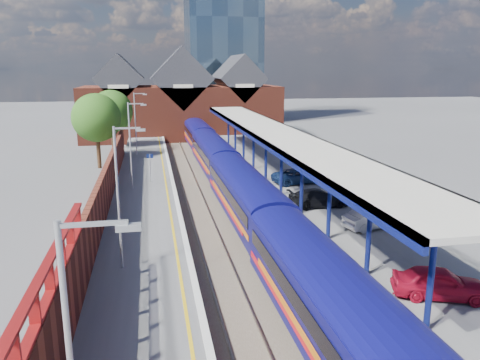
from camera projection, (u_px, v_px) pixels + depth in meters
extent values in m
plane|color=#5B5B5E|center=(201.00, 176.00, 47.45)|extent=(240.00, 240.00, 0.00)
cube|color=#473D33|center=(214.00, 202.00, 37.89)|extent=(6.00, 76.00, 0.06)
cube|color=slate|center=(187.00, 203.00, 37.46)|extent=(0.07, 76.00, 0.14)
cube|color=slate|center=(205.00, 202.00, 37.72)|extent=(0.07, 76.00, 0.14)
cube|color=slate|center=(224.00, 201.00, 38.01)|extent=(0.07, 76.00, 0.14)
cube|color=slate|center=(241.00, 200.00, 38.27)|extent=(0.07, 76.00, 0.14)
cube|color=#565659|center=(145.00, 200.00, 36.77)|extent=(5.00, 76.00, 1.00)
cube|color=#565659|center=(286.00, 193.00, 38.88)|extent=(6.00, 76.00, 1.00)
cube|color=silver|center=(175.00, 192.00, 37.08)|extent=(0.30, 76.00, 0.05)
cube|color=silver|center=(252.00, 189.00, 38.23)|extent=(0.30, 76.00, 0.05)
cube|color=yellow|center=(167.00, 193.00, 36.97)|extent=(0.14, 76.00, 0.01)
cube|color=#0C0C57|center=(336.00, 313.00, 17.00)|extent=(2.96, 16.03, 2.50)
cube|color=#0C0C57|center=(337.00, 282.00, 16.71)|extent=(2.96, 16.03, 0.60)
cube|color=#0C0C57|center=(245.00, 196.00, 32.86)|extent=(2.96, 16.03, 2.50)
cube|color=#0C0C57|center=(245.00, 178.00, 32.57)|extent=(2.96, 16.03, 0.60)
cube|color=#0C0C57|center=(213.00, 154.00, 48.72)|extent=(2.96, 16.03, 2.50)
cube|color=#0C0C57|center=(213.00, 143.00, 48.43)|extent=(2.96, 16.03, 0.60)
cube|color=#0C0C57|center=(197.00, 133.00, 64.58)|extent=(2.96, 16.03, 2.50)
cube|color=#0C0C57|center=(197.00, 124.00, 64.29)|extent=(2.96, 16.03, 0.60)
cube|color=black|center=(210.00, 167.00, 40.43)|extent=(0.04, 60.54, 0.70)
cube|color=orange|center=(210.00, 176.00, 40.61)|extent=(0.03, 55.27, 0.30)
cube|color=red|center=(210.00, 178.00, 40.67)|extent=(0.03, 55.27, 0.30)
cube|color=black|center=(194.00, 139.00, 70.30)|extent=(2.00, 2.40, 0.60)
cylinder|color=navy|center=(431.00, 279.00, 17.07)|extent=(0.24, 0.24, 4.20)
cylinder|color=navy|center=(369.00, 233.00, 21.85)|extent=(0.24, 0.24, 4.20)
cylinder|color=navy|center=(329.00, 203.00, 26.63)|extent=(0.24, 0.24, 4.20)
cylinder|color=navy|center=(302.00, 183.00, 31.41)|extent=(0.24, 0.24, 4.20)
cylinder|color=navy|center=(281.00, 168.00, 36.18)|extent=(0.24, 0.24, 4.20)
cylinder|color=navy|center=(266.00, 156.00, 40.96)|extent=(0.24, 0.24, 4.20)
cylinder|color=navy|center=(254.00, 147.00, 45.74)|extent=(0.24, 0.24, 4.20)
cylinder|color=navy|center=(244.00, 140.00, 50.52)|extent=(0.24, 0.24, 4.20)
cylinder|color=navy|center=(235.00, 134.00, 55.29)|extent=(0.24, 0.24, 4.20)
cylinder|color=navy|center=(228.00, 129.00, 60.07)|extent=(0.24, 0.24, 4.20)
cube|color=beige|center=(275.00, 132.00, 39.58)|extent=(4.50, 52.00, 0.25)
cube|color=navy|center=(250.00, 135.00, 39.22)|extent=(0.20, 52.00, 0.55)
cube|color=navy|center=(299.00, 133.00, 40.01)|extent=(0.20, 52.00, 0.55)
cube|color=#A5A8AA|center=(93.00, 224.00, 8.23)|extent=(1.20, 0.08, 0.08)
cube|color=#A5A8AA|center=(128.00, 227.00, 8.37)|extent=(0.45, 0.18, 0.12)
cylinder|color=#A5A8AA|center=(118.00, 200.00, 22.28)|extent=(0.12, 0.12, 7.00)
cube|color=#A5A8AA|center=(127.00, 128.00, 21.61)|extent=(1.20, 0.08, 0.08)
cube|color=#A5A8AA|center=(140.00, 130.00, 21.74)|extent=(0.45, 0.18, 0.12)
cylinder|color=#A5A8AA|center=(130.00, 146.00, 37.57)|extent=(0.12, 0.12, 7.00)
cube|color=#A5A8AA|center=(136.00, 104.00, 36.90)|extent=(1.20, 0.08, 0.08)
cube|color=#A5A8AA|center=(144.00, 105.00, 37.03)|extent=(0.45, 0.18, 0.12)
cylinder|color=#A5A8AA|center=(135.00, 124.00, 52.86)|extent=(0.12, 0.12, 7.00)
cube|color=#A5A8AA|center=(139.00, 94.00, 52.19)|extent=(1.20, 0.08, 0.08)
cube|color=#A5A8AA|center=(145.00, 94.00, 52.32)|extent=(0.45, 0.18, 0.12)
cylinder|color=#A5A8AA|center=(150.00, 168.00, 40.28)|extent=(0.08, 0.08, 2.50)
cube|color=#0C194C|center=(150.00, 156.00, 40.04)|extent=(0.55, 0.06, 0.35)
cube|color=maroon|center=(102.00, 199.00, 30.12)|extent=(0.35, 50.00, 2.80)
cube|color=maroon|center=(41.00, 276.00, 13.32)|extent=(0.30, 15.00, 0.12)
cube|color=maroon|center=(44.00, 307.00, 13.54)|extent=(0.30, 15.00, 0.12)
cube|color=maroon|center=(14.00, 353.00, 10.57)|extent=(0.30, 0.12, 1.00)
cube|color=maroon|center=(34.00, 310.00, 12.48)|extent=(0.30, 0.12, 1.00)
cube|color=maroon|center=(49.00, 278.00, 14.39)|extent=(0.30, 0.12, 1.00)
cube|color=maroon|center=(61.00, 253.00, 16.30)|extent=(0.30, 0.12, 1.00)
cube|color=maroon|center=(70.00, 234.00, 18.22)|extent=(0.30, 0.12, 1.00)
cube|color=maroon|center=(77.00, 218.00, 20.13)|extent=(0.30, 0.12, 1.00)
cube|color=maroon|center=(181.00, 112.00, 73.28)|extent=(30.00, 12.00, 8.00)
cube|color=#232328|center=(120.00, 78.00, 70.43)|extent=(7.13, 12.00, 7.13)
cube|color=#232328|center=(180.00, 78.00, 72.08)|extent=(9.16, 12.00, 9.16)
cube|color=#232328|center=(238.00, 78.00, 73.73)|extent=(7.13, 12.00, 7.13)
cube|color=beige|center=(118.00, 87.00, 64.88)|extent=(2.80, 0.15, 0.50)
cube|color=beige|center=(183.00, 86.00, 66.53)|extent=(2.80, 0.15, 0.50)
cube|color=beige|center=(245.00, 86.00, 68.18)|extent=(2.80, 0.15, 0.50)
cube|color=#455E76|center=(222.00, 20.00, 92.43)|extent=(14.00, 14.00, 40.00)
cylinder|color=#382314|center=(99.00, 150.00, 50.79)|extent=(0.44, 0.44, 4.00)
sphere|color=#225316|center=(96.00, 118.00, 49.99)|extent=(5.20, 5.20, 5.20)
sphere|color=#225316|center=(104.00, 125.00, 49.82)|extent=(3.20, 3.20, 3.20)
cylinder|color=#382314|center=(113.00, 139.00, 58.62)|extent=(0.44, 0.44, 4.00)
sphere|color=#225316|center=(111.00, 111.00, 57.81)|extent=(5.20, 5.20, 5.20)
sphere|color=#225316|center=(118.00, 117.00, 57.64)|extent=(3.20, 3.20, 3.20)
imported|color=#AB0E28|center=(440.00, 283.00, 19.97)|extent=(4.25, 2.85, 1.34)
imported|color=silver|center=(373.00, 218.00, 28.70)|extent=(4.04, 2.18, 1.27)
imported|color=black|center=(318.00, 198.00, 33.27)|extent=(4.39, 1.87, 1.26)
imported|color=navy|center=(298.00, 176.00, 40.09)|extent=(4.84, 2.89, 1.26)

